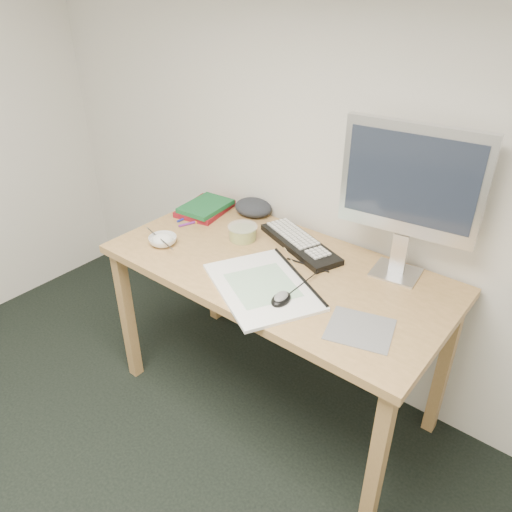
{
  "coord_description": "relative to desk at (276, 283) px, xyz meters",
  "views": [
    {
      "loc": [
        0.97,
        0.04,
        1.82
      ],
      "look_at": [
        -0.07,
        1.33,
        0.83
      ],
      "focal_mm": 35.0,
      "sensor_mm": 36.0,
      "label": 1
    }
  ],
  "objects": [
    {
      "name": "book_green",
      "position": [
        -0.56,
        0.17,
        0.12
      ],
      "size": [
        0.2,
        0.26,
        0.02
      ],
      "primitive_type": "cube",
      "rotation": [
        0.0,
        0.0,
        0.09
      ],
      "color": "#165B2D",
      "rests_on": "book_red"
    },
    {
      "name": "marker_orange",
      "position": [
        -0.53,
        0.13,
        0.09
      ],
      "size": [
        0.04,
        0.14,
        0.01
      ],
      "primitive_type": "cylinder",
      "rotation": [
        0.0,
        1.57,
        1.77
      ],
      "color": "orange",
      "rests_on": "desk"
    },
    {
      "name": "desk",
      "position": [
        0.0,
        0.0,
        0.0
      ],
      "size": [
        1.4,
        0.7,
        0.75
      ],
      "color": "tan",
      "rests_on": "ground"
    },
    {
      "name": "marker_blue",
      "position": [
        -0.59,
        0.08,
        0.09
      ],
      "size": [
        0.02,
        0.12,
        0.01
      ],
      "primitive_type": "cylinder",
      "rotation": [
        0.0,
        1.57,
        1.49
      ],
      "color": "#1C2699",
      "rests_on": "desk"
    },
    {
      "name": "rice_bowl",
      "position": [
        -0.49,
        -0.17,
        0.1
      ],
      "size": [
        0.15,
        0.15,
        0.04
      ],
      "primitive_type": "imported",
      "rotation": [
        0.0,
        0.0,
        0.23
      ],
      "color": "silver",
      "rests_on": "desk"
    },
    {
      "name": "mousepad",
      "position": [
        0.46,
        -0.15,
        0.08
      ],
      "size": [
        0.26,
        0.25,
        0.0
      ],
      "primitive_type": "cube",
      "rotation": [
        0.0,
        0.0,
        0.28
      ],
      "color": "gray",
      "rests_on": "desk"
    },
    {
      "name": "sketchpad",
      "position": [
        0.05,
        -0.16,
        0.09
      ],
      "size": [
        0.55,
        0.5,
        0.01
      ],
      "primitive_type": "cube",
      "rotation": [
        0.0,
        0.0,
        -0.5
      ],
      "color": "white",
      "rests_on": "desk"
    },
    {
      "name": "chopsticks",
      "position": [
        -0.48,
        -0.19,
        0.12
      ],
      "size": [
        0.23,
        0.08,
        0.02
      ],
      "primitive_type": "cylinder",
      "rotation": [
        0.0,
        1.57,
        -0.26
      ],
      "color": "silver",
      "rests_on": "rice_bowl"
    },
    {
      "name": "keyboard",
      "position": [
        -0.02,
        0.19,
        0.1
      ],
      "size": [
        0.46,
        0.29,
        0.03
      ],
      "primitive_type": "cube",
      "rotation": [
        0.0,
        0.0,
        -0.38
      ],
      "color": "black",
      "rests_on": "desk"
    },
    {
      "name": "cloth_lump",
      "position": [
        -0.38,
        0.31,
        0.12
      ],
      "size": [
        0.19,
        0.17,
        0.07
      ],
      "primitive_type": "ellipsoid",
      "rotation": [
        0.0,
        0.0,
        0.29
      ],
      "color": "#222429",
      "rests_on": "desk"
    },
    {
      "name": "pencil_black",
      "position": [
        0.1,
        0.08,
        0.09
      ],
      "size": [
        0.19,
        0.03,
        0.01
      ],
      "primitive_type": "cylinder",
      "rotation": [
        0.0,
        1.57,
        0.1
      ],
      "color": "black",
      "rests_on": "desk"
    },
    {
      "name": "monitor",
      "position": [
        0.4,
        0.25,
        0.46
      ],
      "size": [
        0.51,
        0.18,
        0.6
      ],
      "rotation": [
        0.0,
        0.0,
        0.12
      ],
      "color": "silver",
      "rests_on": "desk"
    },
    {
      "name": "pencil_tan",
      "position": [
        0.01,
        0.08,
        0.09
      ],
      "size": [
        0.14,
        0.11,
        0.01
      ],
      "primitive_type": "cylinder",
      "rotation": [
        0.0,
        1.57,
        -0.67
      ],
      "color": "tan",
      "rests_on": "desk"
    },
    {
      "name": "mouse",
      "position": [
        0.17,
        -0.2,
        0.11
      ],
      "size": [
        0.07,
        0.11,
        0.03
      ],
      "primitive_type": "ellipsoid",
      "rotation": [
        0.0,
        0.0,
        0.13
      ],
      "color": "black",
      "rests_on": "sketchpad"
    },
    {
      "name": "book_red",
      "position": [
        -0.58,
        0.19,
        0.1
      ],
      "size": [
        0.25,
        0.3,
        0.03
      ],
      "primitive_type": "cube",
      "rotation": [
        0.0,
        0.0,
        0.2
      ],
      "color": "maroon",
      "rests_on": "desk"
    },
    {
      "name": "fruit_tub",
      "position": [
        -0.25,
        0.09,
        0.11
      ],
      "size": [
        0.17,
        0.17,
        0.06
      ],
      "primitive_type": "cylinder",
      "rotation": [
        0.0,
        0.0,
        -0.34
      ],
      "color": "gold",
      "rests_on": "desk"
    },
    {
      "name": "pencil_pink",
      "position": [
        0.02,
        0.02,
        0.09
      ],
      "size": [
        0.19,
        0.06,
        0.01
      ],
      "primitive_type": "cylinder",
      "rotation": [
        0.0,
        1.57,
        -0.28
      ],
      "color": "pink",
      "rests_on": "desk"
    },
    {
      "name": "marker_purple",
      "position": [
        -0.53,
        0.04,
        0.09
      ],
      "size": [
        0.06,
        0.12,
        0.01
      ],
      "primitive_type": "cylinder",
      "rotation": [
        0.0,
        1.57,
        1.21
      ],
      "color": "#6C268C",
      "rests_on": "desk"
    }
  ]
}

